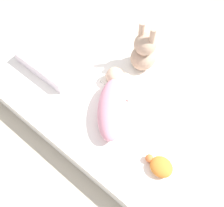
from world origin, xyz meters
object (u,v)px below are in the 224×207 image
Objects in this scene: swaddled_baby at (112,104)px; bunny_plush at (144,52)px; turtle_plush at (160,166)px; pillow at (54,58)px.

bunny_plush is at bearing -26.25° from swaddled_baby.
pillow is at bearing -8.98° from turtle_plush.
pillow is 0.56m from bunny_plush.
swaddled_baby is 1.31× the size of bunny_plush.
turtle_plush is (-0.90, 0.14, -0.01)m from pillow.
pillow is 0.91m from turtle_plush.
bunny_plush is 2.18× the size of turtle_plush.
pillow is at bearing 36.81° from bunny_plush.
bunny_plush reaches higher than turtle_plush.
bunny_plush reaches higher than pillow.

